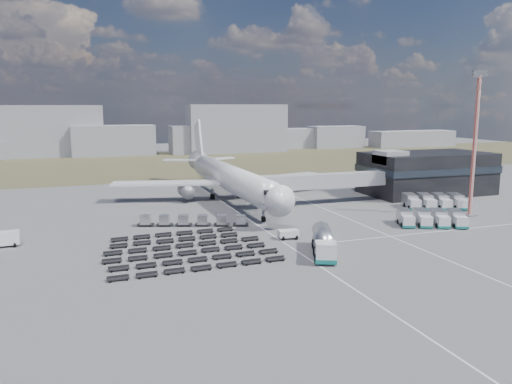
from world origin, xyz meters
name	(u,v)px	position (x,y,z in m)	size (l,w,h in m)	color
ground	(282,233)	(0.00, 0.00, 0.00)	(420.00, 420.00, 0.00)	#565659
grass_strip	(169,163)	(0.00, 110.00, 0.01)	(420.00, 90.00, 0.01)	#443E29
lane_markings	(326,225)	(9.77, 3.00, 0.01)	(47.12, 110.00, 0.01)	silver
terminal	(426,172)	(47.77, 23.96, 5.25)	(30.40, 16.40, 11.00)	black
jet_bridge	(314,182)	(15.90, 20.42, 5.05)	(30.30, 3.80, 7.05)	#939399
airliner	(228,177)	(0.00, 32.38, 5.29)	(51.59, 64.53, 17.62)	silver
skyline	(117,137)	(-15.82, 149.35, 7.95)	(312.76, 25.03, 21.77)	gray
fuel_tanker	(324,242)	(0.94, -13.35, 1.83)	(7.11, 11.54, 3.66)	silver
pushback_tug	(288,234)	(-0.46, -3.74, 0.73)	(3.20, 1.80, 1.45)	silver
utility_van	(4,239)	(-43.08, 6.50, 1.17)	(4.41, 1.99, 2.34)	silver
catering_truck	(265,196)	(7.13, 27.00, 1.30)	(4.37, 5.97, 2.54)	silver
service_trucks_near	(431,218)	(27.24, -3.89, 1.36)	(12.77, 10.08, 2.50)	silver
service_trucks_far	(434,201)	(38.07, 8.67, 1.43)	(13.36, 10.06, 2.64)	silver
uld_row	(193,220)	(-13.03, 9.98, 1.07)	(19.23, 8.02, 1.79)	black
baggage_dollies	(185,249)	(-17.61, -5.18, 0.32)	(25.14, 20.68, 0.64)	black
floodlight_mast	(475,145)	(39.60, 0.13, 13.91)	(2.62, 2.14, 27.75)	red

